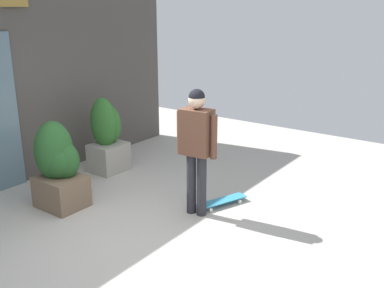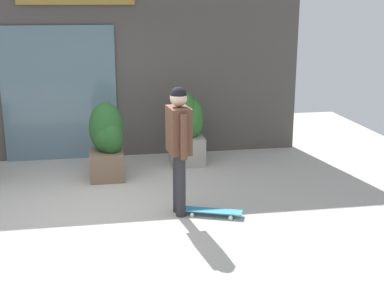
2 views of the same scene
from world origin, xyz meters
name	(u,v)px [view 2 (image 2 of 2)]	position (x,y,z in m)	size (l,w,h in m)	color
ground_plane	(101,216)	(0.00, 0.00, 0.00)	(12.00, 12.00, 0.00)	#B2ADA3
building_facade	(95,67)	(-0.03, 2.97, 1.64)	(7.49, 0.31, 3.31)	#4C4742
skateboarder	(179,138)	(1.05, -0.09, 1.06)	(0.31, 0.59, 1.73)	#28282D
skateboard	(212,211)	(1.48, -0.23, 0.06)	(0.82, 0.45, 0.08)	teal
planter_box_left	(107,141)	(0.13, 1.65, 0.61)	(0.56, 0.69, 1.23)	brown
planter_box_right	(188,128)	(1.54, 2.17, 0.65)	(0.60, 0.65, 1.29)	gray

